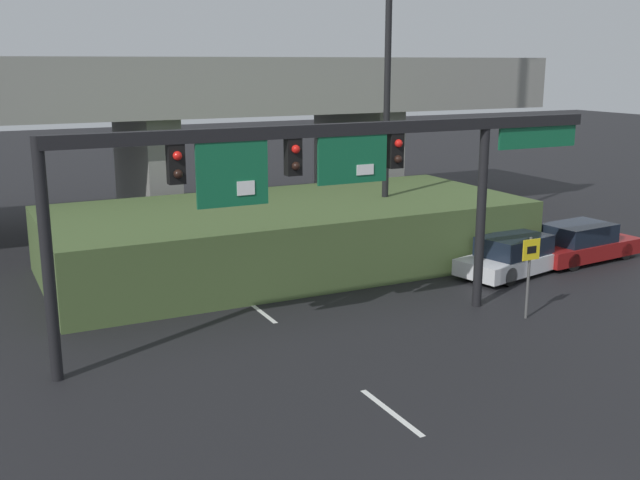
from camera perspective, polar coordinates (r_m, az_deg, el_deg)
lane_markings at (r=22.42m, az=-4.60°, el=-5.40°), size 0.14×31.92×0.01m
signal_gantry at (r=19.59m, az=0.93°, el=5.78°), size 15.83×0.44×5.67m
speed_limit_sign at (r=22.07m, az=15.68°, el=-1.92°), size 0.60×0.11×2.41m
highway_light_pole_near at (r=27.89m, az=5.28°, el=17.73°), size 0.70×0.36×17.92m
overpass_bridge at (r=33.98m, az=-13.31°, el=9.42°), size 37.83×8.60×7.41m
grass_embankment at (r=26.97m, az=-2.39°, el=0.39°), size 16.93×7.46×2.28m
parked_sedan_near_right at (r=26.94m, az=14.68°, el=-1.17°), size 5.00×2.79×1.36m
parked_sedan_mid_right at (r=29.42m, az=19.21°, el=-0.23°), size 4.86×2.33×1.41m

